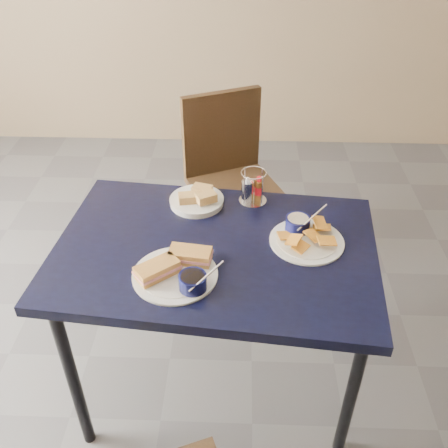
{
  "coord_description": "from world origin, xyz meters",
  "views": [
    {
      "loc": [
        -0.07,
        -1.15,
        1.86
      ],
      "look_at": [
        -0.12,
        0.26,
        0.82
      ],
      "focal_mm": 40.0,
      "sensor_mm": 36.0,
      "label": 1
    }
  ],
  "objects_px": {
    "chair_far": "(235,168)",
    "condiment_caddy": "(252,189)",
    "bread_basket": "(197,200)",
    "dining_table": "(215,262)",
    "plantain_plate": "(304,234)",
    "sandwich_plate": "(178,270)"
  },
  "relations": [
    {
      "from": "dining_table",
      "to": "bread_basket",
      "type": "height_order",
      "value": "bread_basket"
    },
    {
      "from": "dining_table",
      "to": "chair_far",
      "type": "height_order",
      "value": "chair_far"
    },
    {
      "from": "bread_basket",
      "to": "condiment_caddy",
      "type": "bearing_deg",
      "value": 8.03
    },
    {
      "from": "condiment_caddy",
      "to": "bread_basket",
      "type": "bearing_deg",
      "value": -171.97
    },
    {
      "from": "sandwich_plate",
      "to": "plantain_plate",
      "type": "height_order",
      "value": "same"
    },
    {
      "from": "chair_far",
      "to": "condiment_caddy",
      "type": "relative_size",
      "value": 6.65
    },
    {
      "from": "dining_table",
      "to": "chair_far",
      "type": "distance_m",
      "value": 0.97
    },
    {
      "from": "chair_far",
      "to": "bread_basket",
      "type": "bearing_deg",
      "value": -101.24
    },
    {
      "from": "chair_far",
      "to": "sandwich_plate",
      "type": "height_order",
      "value": "chair_far"
    },
    {
      "from": "dining_table",
      "to": "condiment_caddy",
      "type": "height_order",
      "value": "condiment_caddy"
    },
    {
      "from": "chair_far",
      "to": "condiment_caddy",
      "type": "distance_m",
      "value": 0.72
    },
    {
      "from": "plantain_plate",
      "to": "bread_basket",
      "type": "bearing_deg",
      "value": 152.75
    },
    {
      "from": "chair_far",
      "to": "bread_basket",
      "type": "xyz_separation_m",
      "value": [
        -0.14,
        -0.69,
        0.25
      ]
    },
    {
      "from": "sandwich_plate",
      "to": "condiment_caddy",
      "type": "distance_m",
      "value": 0.51
    },
    {
      "from": "plantain_plate",
      "to": "bread_basket",
      "type": "xyz_separation_m",
      "value": [
        -0.4,
        0.21,
        0.0
      ]
    },
    {
      "from": "dining_table",
      "to": "sandwich_plate",
      "type": "bearing_deg",
      "value": -125.93
    },
    {
      "from": "sandwich_plate",
      "to": "plantain_plate",
      "type": "distance_m",
      "value": 0.48
    },
    {
      "from": "dining_table",
      "to": "plantain_plate",
      "type": "bearing_deg",
      "value": 10.42
    },
    {
      "from": "chair_far",
      "to": "condiment_caddy",
      "type": "bearing_deg",
      "value": -83.4
    },
    {
      "from": "dining_table",
      "to": "plantain_plate",
      "type": "xyz_separation_m",
      "value": [
        0.32,
        0.06,
        0.09
      ]
    },
    {
      "from": "chair_far",
      "to": "sandwich_plate",
      "type": "xyz_separation_m",
      "value": [
        -0.17,
        -1.11,
        0.26
      ]
    },
    {
      "from": "dining_table",
      "to": "sandwich_plate",
      "type": "height_order",
      "value": "sandwich_plate"
    }
  ]
}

